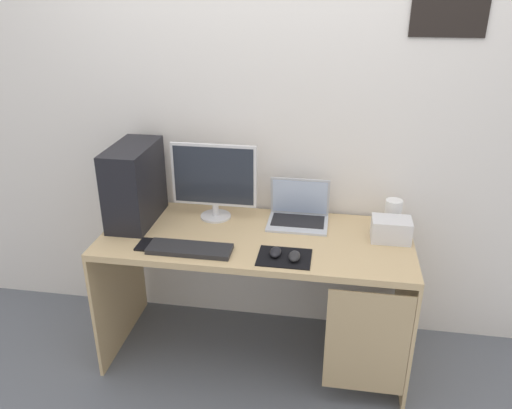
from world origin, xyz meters
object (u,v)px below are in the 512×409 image
at_px(laptop, 298,214).
at_px(keyboard, 190,249).
at_px(mouse_left, 275,252).
at_px(monitor, 214,180).
at_px(mouse_right, 294,256).
at_px(cell_phone, 145,244).
at_px(speaker, 393,213).
at_px(projector, 391,230).
at_px(pc_tower, 135,184).

height_order(laptop, keyboard, laptop).
bearing_deg(mouse_left, monitor, 136.15).
xyz_separation_m(laptop, mouse_left, (-0.08, -0.40, -0.03)).
relative_size(monitor, mouse_right, 4.92).
bearing_deg(cell_phone, speaker, 18.57).
height_order(monitor, mouse_right, monitor).
distance_m(monitor, projector, 0.98).
distance_m(keyboard, mouse_left, 0.43).
xyz_separation_m(monitor, projector, (0.96, -0.11, -0.17)).
relative_size(projector, cell_phone, 1.54).
height_order(projector, mouse_right, projector).
relative_size(monitor, cell_phone, 3.63).
height_order(mouse_left, mouse_right, same).
relative_size(laptop, mouse_right, 3.43).
bearing_deg(cell_phone, mouse_right, -2.01).
bearing_deg(cell_phone, projector, 11.97).
distance_m(laptop, cell_phone, 0.85).
distance_m(laptop, speaker, 0.51).
bearing_deg(cell_phone, monitor, 53.23).
distance_m(monitor, cell_phone, 0.52).
bearing_deg(projector, speaker, 82.87).
distance_m(pc_tower, projector, 1.39).
height_order(laptop, mouse_right, laptop).
relative_size(projector, mouse_left, 2.08).
bearing_deg(projector, mouse_right, -148.50).
bearing_deg(laptop, projector, -15.65).
distance_m(projector, keyboard, 1.03).
bearing_deg(speaker, pc_tower, -174.11).
relative_size(projector, mouse_right, 2.08).
xyz_separation_m(keyboard, mouse_right, (0.52, -0.00, 0.01)).
height_order(monitor, cell_phone, monitor).
distance_m(speaker, mouse_right, 0.67).
xyz_separation_m(monitor, keyboard, (-0.04, -0.40, -0.22)).
bearing_deg(mouse_left, pc_tower, 161.02).
xyz_separation_m(pc_tower, cell_phone, (0.14, -0.28, -0.21)).
bearing_deg(monitor, mouse_left, -43.85).
height_order(pc_tower, projector, pc_tower).
relative_size(pc_tower, projector, 2.16).
bearing_deg(pc_tower, keyboard, -37.83).
xyz_separation_m(pc_tower, projector, (1.38, -0.02, -0.16)).
height_order(pc_tower, cell_phone, pc_tower).
bearing_deg(speaker, projector, -97.13).
height_order(laptop, speaker, laptop).
height_order(keyboard, mouse_left, mouse_left).
xyz_separation_m(pc_tower, monitor, (0.42, 0.10, 0.01)).
xyz_separation_m(monitor, cell_phone, (-0.28, -0.37, -0.22)).
bearing_deg(projector, mouse_left, -155.02).
bearing_deg(speaker, cell_phone, -161.43).
height_order(keyboard, cell_phone, keyboard).
bearing_deg(monitor, mouse_right, -39.49).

